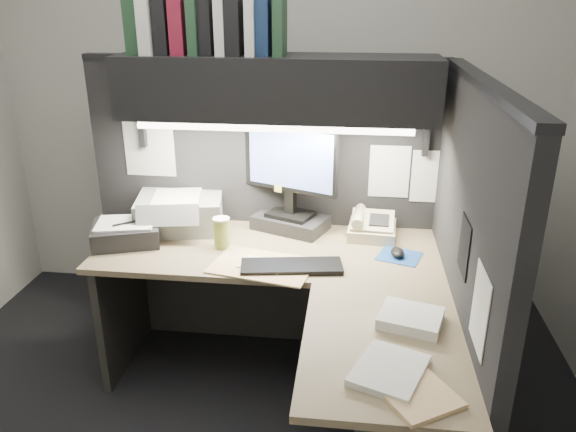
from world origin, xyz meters
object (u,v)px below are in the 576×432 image
object	(u,v)px
coffee_cup	(222,234)
printer	(181,211)
notebook_stack	(127,233)
telephone	(372,227)
overhead_shelf	(277,87)
desk	(324,369)
keyboard	(292,266)
monitor	(290,189)

from	to	relation	value
coffee_cup	printer	distance (m)	0.37
notebook_stack	printer	bearing A→B (deg)	47.42
telephone	printer	xyz separation A→B (m)	(-1.04, 0.01, 0.04)
overhead_shelf	coffee_cup	size ratio (longest dim) A/B	10.52
telephone	printer	bearing A→B (deg)	-176.09
coffee_cup	notebook_stack	xyz separation A→B (m)	(-0.50, 0.00, -0.02)
desk	printer	distance (m)	1.21
desk	telephone	distance (m)	0.87
coffee_cup	desk	bearing A→B (deg)	-44.49
desk	keyboard	size ratio (longest dim) A/B	3.61
monitor	telephone	distance (m)	0.47
notebook_stack	keyboard	bearing A→B (deg)	-12.92
monitor	keyboard	bearing A→B (deg)	-60.60
keyboard	notebook_stack	size ratio (longest dim) A/B	1.43
desk	telephone	size ratio (longest dim) A/B	6.71
keyboard	printer	world-z (taller)	printer
monitor	coffee_cup	distance (m)	0.44
overhead_shelf	notebook_stack	distance (m)	1.06
telephone	coffee_cup	xyz separation A→B (m)	(-0.75, -0.23, 0.02)
desk	telephone	xyz separation A→B (m)	(0.20, 0.78, 0.34)
overhead_shelf	printer	distance (m)	0.87
telephone	desk	bearing A→B (deg)	-99.80
keyboard	telephone	distance (m)	0.57
telephone	printer	distance (m)	1.04
monitor	printer	xyz separation A→B (m)	(-0.60, -0.03, -0.14)
desk	monitor	size ratio (longest dim) A/B	2.97
telephone	printer	world-z (taller)	printer
desk	overhead_shelf	size ratio (longest dim) A/B	1.10
desk	monitor	world-z (taller)	monitor
overhead_shelf	coffee_cup	xyz separation A→B (m)	(-0.25, -0.21, -0.70)
desk	printer	xyz separation A→B (m)	(-0.84, 0.79, 0.38)
desk	notebook_stack	size ratio (longest dim) A/B	5.17
overhead_shelf	monitor	world-z (taller)	overhead_shelf
desk	coffee_cup	xyz separation A→B (m)	(-0.55, 0.55, 0.36)
keyboard	telephone	xyz separation A→B (m)	(0.38, 0.43, 0.04)
keyboard	telephone	size ratio (longest dim) A/B	1.86
overhead_shelf	notebook_stack	bearing A→B (deg)	-164.99
monitor	notebook_stack	world-z (taller)	monitor
overhead_shelf	coffee_cup	world-z (taller)	overhead_shelf
monitor	printer	size ratio (longest dim) A/B	1.28
monitor	keyboard	xyz separation A→B (m)	(0.06, -0.47, -0.22)
desk	telephone	bearing A→B (deg)	75.73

